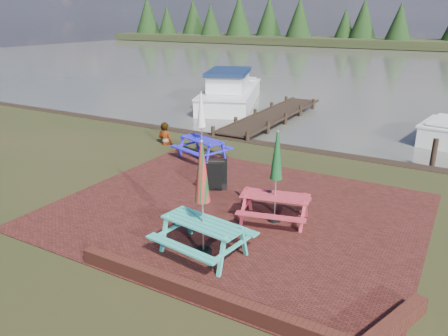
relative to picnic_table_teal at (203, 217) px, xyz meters
name	(u,v)px	position (x,y,z in m)	size (l,w,h in m)	color
ground	(216,227)	(-0.41, 1.20, -0.86)	(120.00, 120.00, 0.00)	black
paving	(236,211)	(-0.41, 2.20, -0.85)	(9.00, 7.50, 0.02)	#361511
brick_wall	(252,305)	(1.74, -1.22, -0.71)	(6.21, 1.79, 0.30)	#4C1E16
water	(418,68)	(-0.41, 38.20, -0.86)	(120.00, 60.00, 0.02)	#413E37
far_treeline	(447,25)	(-0.41, 67.20, 2.42)	(120.00, 10.00, 8.10)	black
picnic_table_teal	(203,217)	(0.00, 0.00, 0.00)	(1.97, 1.81, 2.47)	teal
picnic_table_red	(275,191)	(0.68, 2.16, -0.07)	(1.93, 1.79, 2.26)	#A92B39
picnic_table_blue	(202,136)	(-3.47, 5.41, -0.05)	(2.07, 1.96, 2.34)	#241CD4
chalkboard	(215,175)	(-1.58, 3.13, -0.41)	(0.59, 0.74, 0.89)	black
jetty	(272,116)	(-3.91, 12.47, -0.75)	(1.76, 9.08, 1.00)	black
boat_jetty	(230,94)	(-7.66, 15.05, -0.38)	(5.29, 8.36, 2.29)	silver
person	(165,123)	(-5.66, 6.22, 0.00)	(0.63, 0.41, 1.72)	gray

